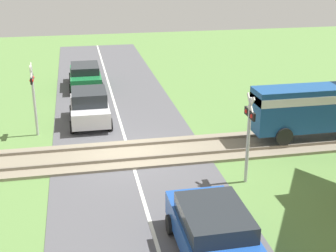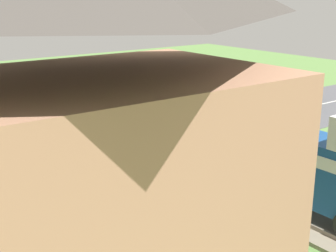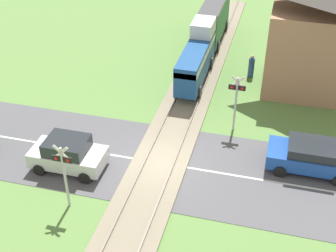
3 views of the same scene
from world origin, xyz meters
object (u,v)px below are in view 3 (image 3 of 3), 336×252
crossing_signal_west_approach (64,169)px  train (206,35)px  car_far_side (311,156)px  crossing_signal_east_approach (236,96)px  pedestrian_by_station (251,67)px  station_building (334,32)px  car_near_crossing (68,154)px

crossing_signal_west_approach → train: bearing=78.8°
car_far_side → crossing_signal_west_approach: (-10.37, -5.34, 1.33)m
car_far_side → crossing_signal_east_approach: crossing_signal_east_approach is taller
crossing_signal_west_approach → crossing_signal_east_approach: (6.27, 7.81, 0.00)m
pedestrian_by_station → station_building: bearing=-8.7°
crossing_signal_east_approach → station_building: size_ratio=0.42×
crossing_signal_west_approach → station_building: station_building is taller
station_building → crossing_signal_east_approach: bearing=-129.9°
train → pedestrian_by_station: bearing=-25.5°
crossing_signal_west_approach → pedestrian_by_station: bearing=65.4°
crossing_signal_east_approach → pedestrian_by_station: (0.23, 6.39, -1.44)m
car_near_crossing → crossing_signal_east_approach: 9.20m
car_near_crossing → pedestrian_by_station: 13.99m
train → car_near_crossing: train is taller
train → station_building: (7.91, -2.30, 2.04)m
train → crossing_signal_west_approach: 16.11m
car_far_side → crossing_signal_west_approach: size_ratio=1.25×
crossing_signal_east_approach → pedestrian_by_station: size_ratio=2.19×
car_near_crossing → pedestrian_by_station: (7.60, 11.74, -0.16)m
car_far_side → station_building: station_building is taller
station_building → car_near_crossing: bearing=-137.7°
crossing_signal_west_approach → crossing_signal_east_approach: 10.01m
car_far_side → crossing_signal_east_approach: 4.96m
car_far_side → crossing_signal_east_approach: size_ratio=1.25×
train → station_building: size_ratio=1.60×
car_near_crossing → crossing_signal_east_approach: size_ratio=1.08×
car_near_crossing → pedestrian_by_station: size_ratio=2.37×
car_far_side → crossing_signal_west_approach: 11.74m
crossing_signal_west_approach → station_building: bearing=50.7°
pedestrian_by_station → car_near_crossing: bearing=-122.9°
car_near_crossing → station_building: (12.15, 11.04, 3.03)m
crossing_signal_east_approach → car_near_crossing: bearing=-144.1°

